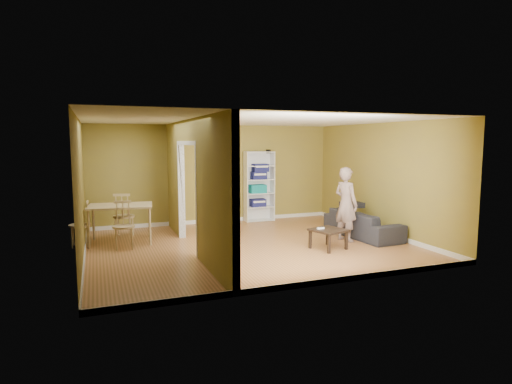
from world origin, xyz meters
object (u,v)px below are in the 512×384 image
bookshelf (258,186)px  chair_far (124,215)px  chair_near (124,225)px  sofa (363,220)px  coffee_table (328,232)px  chair_left (80,224)px  person (346,198)px  dining_table (120,209)px

bookshelf → chair_far: bearing=-166.6°
bookshelf → chair_near: 4.18m
sofa → coffee_table: bearing=115.5°
bookshelf → chair_left: bearing=-162.4°
chair_near → sofa: bearing=-6.0°
chair_far → sofa: bearing=174.2°
chair_left → chair_near: size_ratio=0.98×
chair_near → chair_left: bearing=151.4°
chair_far → person: bearing=169.2°
bookshelf → chair_near: size_ratio=1.97×
dining_table → chair_far: (0.10, 0.54, -0.23)m
coffee_table → chair_far: bearing=145.8°
person → dining_table: person is taller
person → chair_near: person is taller
coffee_table → person: bearing=35.0°
dining_table → chair_far: 0.59m
sofa → chair_near: 5.25m
chair_left → chair_near: 0.98m
dining_table → chair_far: chair_far is taller
coffee_table → dining_table: (-3.90, 2.05, 0.39)m
dining_table → chair_near: size_ratio=1.36×
bookshelf → chair_left: size_ratio=2.01×
sofa → coffee_table: 1.52m
sofa → person: person is taller
sofa → person: 0.86m
chair_left → coffee_table: bearing=68.8°
person → chair_far: 4.99m
sofa → chair_far: 5.45m
person → chair_left: (-5.43, 1.50, -0.48)m
person → chair_near: (-4.59, 1.00, -0.47)m
chair_left → bookshelf: bearing=109.5°
bookshelf → chair_left: 4.76m
dining_table → chair_left: (-0.82, -0.04, -0.27)m
coffee_table → chair_far: size_ratio=0.60×
bookshelf → chair_near: bearing=-152.2°
person → chair_left: size_ratio=2.01×
person → dining_table: bearing=55.9°
dining_table → chair_left: size_ratio=1.39×
sofa → coffee_table: size_ratio=3.32×
bookshelf → sofa: bearing=-60.6°
sofa → bookshelf: bookshelf is taller
person → chair_near: bearing=62.1°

